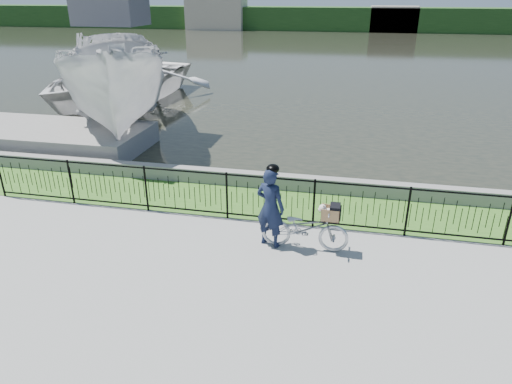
% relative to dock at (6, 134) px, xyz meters
% --- Properties ---
extents(ground, '(120.00, 120.00, 0.00)m').
position_rel_dock_xyz_m(ground, '(10.00, -5.50, -0.35)').
color(ground, gray).
rests_on(ground, ground).
extents(grass_strip, '(60.00, 2.00, 0.01)m').
position_rel_dock_xyz_m(grass_strip, '(10.00, -2.90, -0.35)').
color(grass_strip, '#3A6A21').
rests_on(grass_strip, ground).
extents(water, '(120.00, 120.00, 0.00)m').
position_rel_dock_xyz_m(water, '(10.00, 27.50, -0.35)').
color(water, '#26271D').
rests_on(water, ground).
extents(quay_wall, '(60.00, 0.30, 0.40)m').
position_rel_dock_xyz_m(quay_wall, '(10.00, -1.90, -0.15)').
color(quay_wall, slate).
rests_on(quay_wall, ground).
extents(fence, '(14.00, 0.06, 1.15)m').
position_rel_dock_xyz_m(fence, '(10.00, -3.90, 0.23)').
color(fence, black).
rests_on(fence, ground).
extents(far_treeline, '(120.00, 6.00, 3.00)m').
position_rel_dock_xyz_m(far_treeline, '(10.00, 54.50, 1.15)').
color(far_treeline, '#22461B').
rests_on(far_treeline, ground).
extents(far_building_left, '(8.00, 4.00, 4.00)m').
position_rel_dock_xyz_m(far_building_left, '(-8.00, 52.50, 1.65)').
color(far_building_left, '#AB9D89').
rests_on(far_building_left, ground).
extents(far_building_right, '(6.00, 3.00, 3.20)m').
position_rel_dock_xyz_m(far_building_right, '(16.00, 53.00, 1.25)').
color(far_building_right, '#AB9D89').
rests_on(far_building_right, ground).
extents(dock, '(10.00, 3.00, 0.70)m').
position_rel_dock_xyz_m(dock, '(0.00, 0.00, 0.00)').
color(dock, slate).
rests_on(dock, ground).
extents(bicycle_rig, '(1.78, 0.62, 1.06)m').
position_rel_dock_xyz_m(bicycle_rig, '(10.93, -4.89, 0.13)').
color(bicycle_rig, '#A4A8AF').
rests_on(bicycle_rig, ground).
extents(cyclist, '(0.72, 0.59, 1.78)m').
position_rel_dock_xyz_m(cyclist, '(10.19, -4.88, 0.53)').
color(cyclist, black).
rests_on(cyclist, ground).
extents(boat_near, '(7.23, 9.96, 5.41)m').
position_rel_dock_xyz_m(boat_near, '(3.28, 2.24, 1.58)').
color(boat_near, beige).
rests_on(boat_near, water).
extents(boat_far, '(8.37, 10.65, 2.00)m').
position_rel_dock_xyz_m(boat_far, '(0.46, 7.15, 0.65)').
color(boat_far, beige).
rests_on(boat_far, water).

